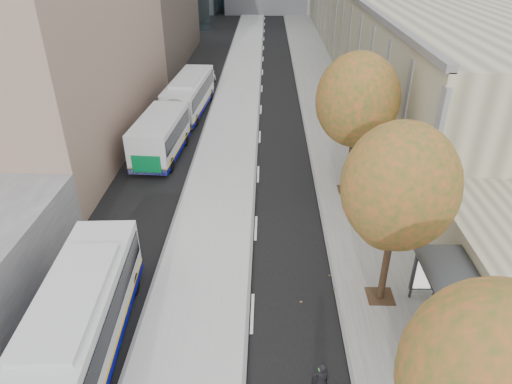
{
  "coord_description": "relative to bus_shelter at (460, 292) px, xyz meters",
  "views": [
    {
      "loc": [
        -1.18,
        -1.33,
        13.12
      ],
      "look_at": [
        -1.62,
        17.34,
        2.5
      ],
      "focal_mm": 32.0,
      "sensor_mm": 36.0,
      "label": 1
    }
  ],
  "objects": [
    {
      "name": "bus_far",
      "position": [
        -13.49,
        20.54,
        -0.65
      ],
      "size": [
        3.53,
        16.98,
        2.81
      ],
      "rotation": [
        0.0,
        0.0,
        -0.06
      ],
      "color": "silver",
      "rests_on": "ground"
    },
    {
      "name": "building_tan",
      "position": [
        9.81,
        53.04,
        1.81
      ],
      "size": [
        18.0,
        92.0,
        8.0
      ],
      "primitive_type": "cube",
      "color": "gray",
      "rests_on": "ground"
    },
    {
      "name": "tree_b",
      "position": [
        -2.09,
        -5.96,
        2.85
      ],
      "size": [
        4.0,
        4.0,
        6.97
      ],
      "color": "#312018",
      "rests_on": "sidewalk"
    },
    {
      "name": "sidewalk",
      "position": [
        -1.56,
        24.04,
        -2.15
      ],
      "size": [
        4.75,
        150.0,
        0.08
      ],
      "primitive_type": "cube",
      "color": "gray",
      "rests_on": "ground"
    },
    {
      "name": "tree_c",
      "position": [
        -2.09,
        2.04,
        3.06
      ],
      "size": [
        4.2,
        4.2,
        7.28
      ],
      "color": "#312018",
      "rests_on": "sidewalk"
    },
    {
      "name": "distant_car",
      "position": [
        -13.0,
        34.68,
        -1.59
      ],
      "size": [
        2.08,
        3.73,
        1.2
      ],
      "primitive_type": "imported",
      "rotation": [
        0.0,
        0.0,
        0.2
      ],
      "color": "white",
      "rests_on": "ground"
    },
    {
      "name": "bus_shelter",
      "position": [
        0.0,
        0.0,
        0.0
      ],
      "size": [
        1.9,
        4.4,
        2.53
      ],
      "color": "#383A3F",
      "rests_on": "sidewalk"
    },
    {
      "name": "tree_d",
      "position": [
        -2.09,
        11.04,
        3.28
      ],
      "size": [
        4.4,
        4.4,
        7.6
      ],
      "color": "#312018",
      "rests_on": "sidewalk"
    },
    {
      "name": "bus_platform",
      "position": [
        -9.56,
        24.04,
        -2.11
      ],
      "size": [
        4.25,
        150.0,
        0.15
      ],
      "primitive_type": "cube",
      "color": "#B8B8B8",
      "rests_on": "ground"
    }
  ]
}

